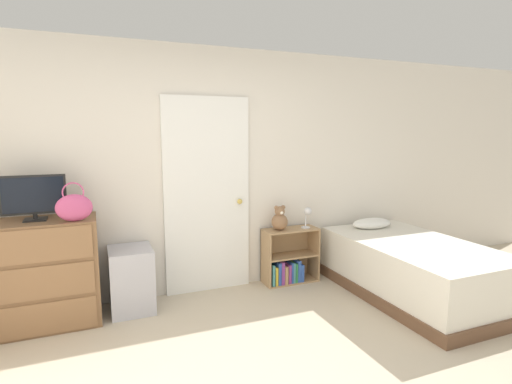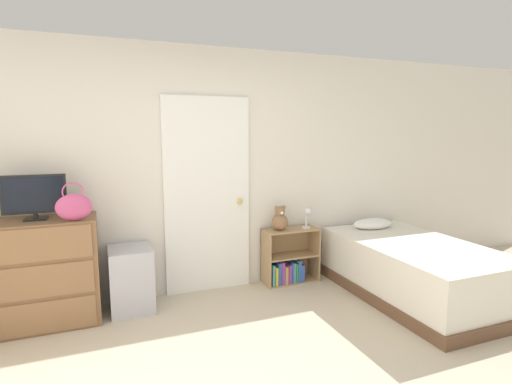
% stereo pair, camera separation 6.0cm
% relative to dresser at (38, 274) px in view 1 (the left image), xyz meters
% --- Properties ---
extents(wall_back, '(10.00, 0.06, 2.55)m').
position_rel_dresser_xyz_m(wall_back, '(1.51, 0.29, 0.80)').
color(wall_back, silver).
rests_on(wall_back, ground_plane).
extents(door_closed, '(0.91, 0.09, 2.05)m').
position_rel_dresser_xyz_m(door_closed, '(1.58, 0.24, 0.55)').
color(door_closed, white).
rests_on(door_closed, ground_plane).
extents(dresser, '(0.98, 0.49, 0.94)m').
position_rel_dresser_xyz_m(dresser, '(0.00, 0.00, 0.00)').
color(dresser, brown).
rests_on(dresser, ground_plane).
extents(tv, '(0.50, 0.16, 0.39)m').
position_rel_dresser_xyz_m(tv, '(0.01, 0.01, 0.68)').
color(tv, black).
rests_on(tv, dresser).
extents(handbag, '(0.29, 0.09, 0.33)m').
position_rel_dresser_xyz_m(handbag, '(0.32, -0.16, 0.59)').
color(handbag, '#C64C7F').
rests_on(handbag, dresser).
extents(storage_bin, '(0.39, 0.44, 0.61)m').
position_rel_dresser_xyz_m(storage_bin, '(0.77, 0.03, -0.17)').
color(storage_bin, '#ADADB7').
rests_on(storage_bin, ground_plane).
extents(bookshelf, '(0.62, 0.27, 0.62)m').
position_rel_dresser_xyz_m(bookshelf, '(2.46, 0.11, -0.24)').
color(bookshelf, tan).
rests_on(bookshelf, ground_plane).
extents(teddy_bear, '(0.18, 0.18, 0.28)m').
position_rel_dresser_xyz_m(teddy_bear, '(2.36, 0.11, 0.26)').
color(teddy_bear, '#8C6647').
rests_on(teddy_bear, bookshelf).
extents(desk_lamp, '(0.11, 0.11, 0.24)m').
position_rel_dresser_xyz_m(desk_lamp, '(2.69, 0.07, 0.31)').
color(desk_lamp, silver).
rests_on(desk_lamp, bookshelf).
extents(bed, '(1.11, 1.91, 0.68)m').
position_rel_dresser_xyz_m(bed, '(3.51, -0.70, -0.19)').
color(bed, brown).
rests_on(bed, ground_plane).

